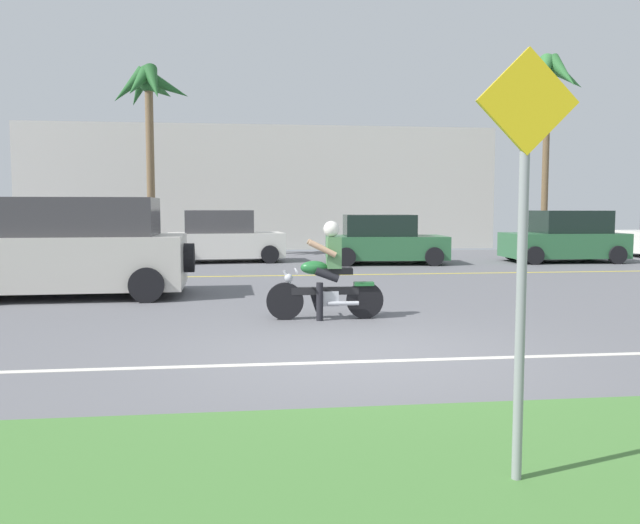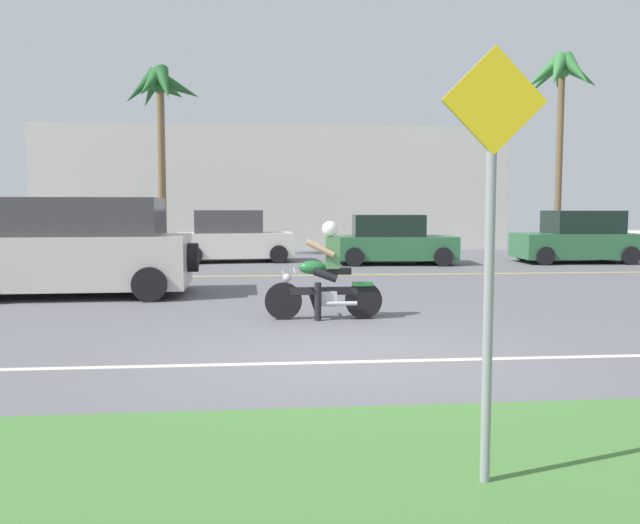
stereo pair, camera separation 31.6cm
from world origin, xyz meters
TOP-DOWN VIEW (x-y plane):
  - ground at (0.00, 3.00)m, footprint 56.00×30.00m
  - grass_median at (0.00, -4.10)m, footprint 56.00×3.80m
  - lane_line_near at (0.00, -0.41)m, footprint 50.40×0.12m
  - lane_line_far at (0.00, 8.87)m, footprint 50.40×0.12m
  - motorcyclist at (-0.03, 2.40)m, footprint 1.81×0.59m
  - suv_nearby at (-4.60, 5.49)m, footprint 4.61×2.29m
  - parked_car_0 at (-6.89, 13.04)m, footprint 4.21×2.12m
  - parked_car_1 at (-1.88, 13.28)m, footprint 3.73×2.08m
  - parked_car_2 at (3.03, 12.05)m, footprint 3.75×2.24m
  - parked_car_3 at (8.87, 11.95)m, footprint 3.69×2.04m
  - palm_tree_0 at (-4.38, 15.26)m, footprint 2.79×2.73m
  - palm_tree_1 at (10.27, 16.41)m, footprint 3.02×2.99m
  - street_sign at (0.33, -3.74)m, footprint 0.62×0.06m
  - building_far at (-0.39, 21.00)m, footprint 19.47×4.00m

SIDE VIEW (x-z plane):
  - ground at x=0.00m, z-range -0.04..0.00m
  - lane_line_near at x=0.00m, z-range 0.00..0.01m
  - lane_line_far at x=0.00m, z-range 0.00..0.01m
  - grass_median at x=0.00m, z-range 0.00..0.06m
  - motorcyclist at x=-0.03m, z-range -0.12..1.40m
  - parked_car_2 at x=3.03m, z-range -0.05..1.45m
  - parked_car_0 at x=-6.89m, z-range -0.06..1.55m
  - parked_car_3 at x=8.87m, z-range -0.06..1.57m
  - parked_car_1 at x=-1.88m, z-range -0.06..1.58m
  - suv_nearby at x=-4.60m, z-range -0.03..1.88m
  - street_sign at x=0.33m, z-range 0.28..2.93m
  - building_far at x=-0.39m, z-range 0.00..5.07m
  - palm_tree_0 at x=-4.38m, z-range 2.16..8.65m
  - palm_tree_1 at x=10.27m, z-range 2.61..10.09m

